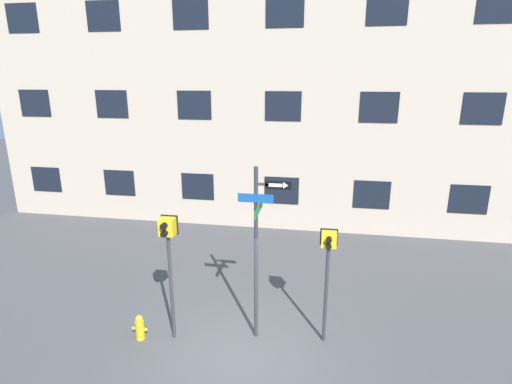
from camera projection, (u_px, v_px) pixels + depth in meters
ground_plane at (240, 360)px, 8.67m from camera, size 60.00×60.00×0.00m
building_facade at (285, 60)px, 14.59m from camera, size 24.00×0.63×12.99m
street_sign_pole at (259, 241)px, 8.79m from camera, size 1.14×1.01×4.11m
pedestrian_signal_left at (168, 245)px, 8.77m from camera, size 0.39×0.40×3.00m
pedestrian_signal_right at (328, 257)px, 8.72m from camera, size 0.39×0.40×2.73m
fire_hydrant at (140, 328)px, 9.29m from camera, size 0.36×0.20×0.62m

